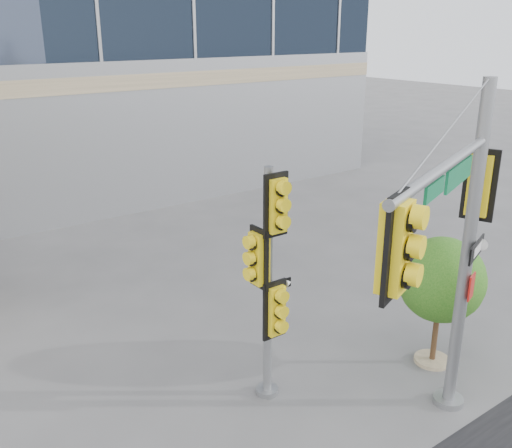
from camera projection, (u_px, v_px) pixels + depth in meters
ground at (307, 417)px, 11.15m from camera, size 120.00×120.00×0.00m
main_signal_pole at (455, 235)px, 9.34m from camera, size 4.77×2.16×6.44m
secondary_signal_pole at (269, 270)px, 10.83m from camera, size 0.82×0.62×4.83m
street_tree at (441, 283)px, 12.37m from camera, size 1.92×1.87×2.99m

